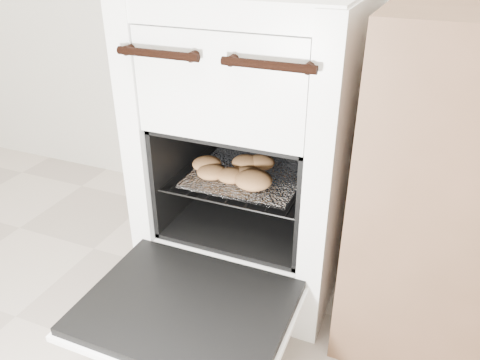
% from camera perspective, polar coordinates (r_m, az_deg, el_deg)
% --- Properties ---
extents(stove, '(0.54, 0.61, 0.84)m').
position_cam_1_polar(stove, '(1.36, 2.14, 4.10)').
color(stove, white).
rests_on(stove, ground).
extents(oven_door, '(0.49, 0.38, 0.03)m').
position_cam_1_polar(oven_door, '(1.14, -6.54, -15.37)').
color(oven_door, black).
rests_on(oven_door, stove).
extents(oven_rack, '(0.40, 0.38, 0.01)m').
position_cam_1_polar(oven_rack, '(1.34, 1.19, 0.70)').
color(oven_rack, black).
rests_on(oven_rack, stove).
extents(foil_sheet, '(0.31, 0.27, 0.01)m').
position_cam_1_polar(foil_sheet, '(1.32, 0.90, 0.58)').
color(foil_sheet, white).
rests_on(foil_sheet, oven_rack).
extents(baked_rolls, '(0.27, 0.22, 0.04)m').
position_cam_1_polar(baked_rolls, '(1.30, -0.15, 1.17)').
color(baked_rolls, '#B97E4A').
rests_on(baked_rolls, foil_sheet).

